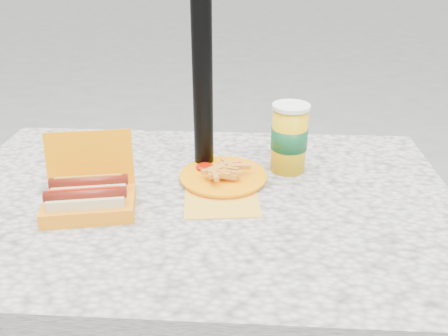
# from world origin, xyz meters

# --- Properties ---
(picnic_table) EXTENTS (1.20, 0.80, 0.75)m
(picnic_table) POSITION_xyz_m (0.00, 0.00, 0.64)
(picnic_table) COLOR beige
(picnic_table) RESTS_ON ground
(umbrella_pole) EXTENTS (0.05, 0.05, 2.20)m
(umbrella_pole) POSITION_xyz_m (0.00, 0.16, 1.10)
(umbrella_pole) COLOR black
(umbrella_pole) RESTS_ON ground
(hotdog_box) EXTENTS (0.22, 0.19, 0.16)m
(hotdog_box) POSITION_xyz_m (-0.23, -0.08, 0.79)
(hotdog_box) COLOR #FF8D00
(hotdog_box) RESTS_ON picnic_table
(fries_plate) EXTENTS (0.22, 0.30, 0.04)m
(fries_plate) POSITION_xyz_m (0.05, 0.08, 0.76)
(fries_plate) COLOR gold
(fries_plate) RESTS_ON picnic_table
(soda_cup) EXTENTS (0.09, 0.09, 0.18)m
(soda_cup) POSITION_xyz_m (0.22, 0.15, 0.84)
(soda_cup) COLOR #EDB70C
(soda_cup) RESTS_ON picnic_table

